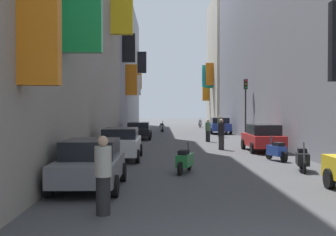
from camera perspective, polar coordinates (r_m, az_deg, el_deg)
name	(u,v)px	position (r m, az deg, el deg)	size (l,w,h in m)	color
ground_plane	(183,138)	(35.75, 1.99, -2.58)	(140.00, 140.00, 0.00)	#424244
building_left_mid_a	(89,28)	(39.69, -10.06, 11.31)	(7.07, 8.29, 18.68)	gray
building_left_mid_b	(110,69)	(54.73, -7.47, 6.21)	(7.22, 22.88, 14.27)	gray
building_right_mid_b	(234,63)	(60.71, 8.41, 6.97)	(7.39, 12.05, 16.93)	#BCB29E
parked_car_blue	(219,125)	(42.14, 6.59, -0.93)	(1.95, 4.07, 1.51)	navy
parked_car_red	(263,137)	(25.12, 12.08, -2.44)	(1.86, 3.94, 1.50)	#B21E1E
parked_car_black	(139,130)	(34.66, -3.80, -1.53)	(2.00, 4.36, 1.31)	black
parked_car_grey	(90,163)	(13.46, -9.94, -5.70)	(1.93, 3.97, 1.44)	slate
parked_car_white	(120,143)	(20.91, -6.13, -3.18)	(1.93, 4.36, 1.45)	white
scooter_white	(200,124)	(56.36, 4.14, -0.72)	(0.59, 1.98, 1.13)	silver
scooter_black	(302,159)	(17.66, 16.87, -5.04)	(0.67, 1.81, 1.13)	black
scooter_silver	(162,127)	(45.08, -0.77, -1.20)	(0.55, 1.97, 1.13)	#ADADB2
scooter_green	(185,160)	(16.50, 2.17, -5.43)	(0.75, 1.89, 1.13)	#287F3D
scooter_blue	(276,151)	(20.74, 13.74, -4.10)	(0.71, 1.72, 1.13)	#2D4CAD
pedestrian_crossing	(221,134)	(25.72, 6.86, -2.09)	(0.39, 0.39, 1.77)	#2F2F2F
pedestrian_near_left	(103,175)	(10.07, -8.33, -7.29)	(0.41, 0.41, 1.77)	black
pedestrian_near_right	(220,126)	(37.73, 6.65, -1.06)	(0.49, 0.49, 1.75)	#292929
pedestrian_mid_street	(208,131)	(31.81, 5.15, -1.63)	(0.53, 0.53, 1.60)	black
traffic_light_near_corner	(246,99)	(33.87, 9.92, 2.43)	(0.26, 0.34, 4.57)	#2D2D2D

